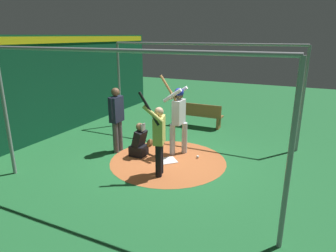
{
  "coord_description": "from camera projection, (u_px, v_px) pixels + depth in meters",
  "views": [
    {
      "loc": [
        3.08,
        -6.44,
        3.13
      ],
      "look_at": [
        0.0,
        0.0,
        0.95
      ],
      "focal_mm": 31.83,
      "sensor_mm": 36.0,
      "label": 1
    }
  ],
  "objects": [
    {
      "name": "baseball_0",
      "position": [
        198.0,
        157.0,
        7.9
      ],
      "size": [
        0.07,
        0.07,
        0.07
      ],
      "primitive_type": "sphere",
      "color": "white",
      "rests_on": "dirt_circle"
    },
    {
      "name": "cage_frame",
      "position": [
        168.0,
        81.0,
        7.14
      ],
      "size": [
        6.01,
        4.51,
        2.92
      ],
      "color": "gray",
      "rests_on": "ground"
    },
    {
      "name": "home_plate",
      "position": [
        168.0,
        160.0,
        7.74
      ],
      "size": [
        0.59,
        0.59,
        0.01
      ],
      "primitive_type": "cube",
      "rotation": [
        0.0,
        0.0,
        0.79
      ],
      "color": "white",
      "rests_on": "dirt_circle"
    },
    {
      "name": "back_wall",
      "position": [
        41.0,
        88.0,
        9.05
      ],
      "size": [
        0.22,
        11.93,
        3.15
      ],
      "color": "#0F472D",
      "rests_on": "ground"
    },
    {
      "name": "dirt_circle",
      "position": [
        168.0,
        161.0,
        7.74
      ],
      "size": [
        3.0,
        3.0,
        0.01
      ],
      "primitive_type": "cylinder",
      "color": "#B76033",
      "rests_on": "ground"
    },
    {
      "name": "visitor",
      "position": [
        159.0,
        137.0,
        6.71
      ],
      "size": [
        0.54,
        0.58,
        2.0
      ],
      "rotation": [
        0.0,
        0.0,
        0.29
      ],
      "color": "black",
      "rests_on": "ground"
    },
    {
      "name": "catcher",
      "position": [
        140.0,
        143.0,
        7.99
      ],
      "size": [
        0.58,
        0.4,
        0.92
      ],
      "color": "black",
      "rests_on": "ground"
    },
    {
      "name": "ground_plane",
      "position": [
        168.0,
        161.0,
        7.75
      ],
      "size": [
        27.93,
        27.93,
        0.0
      ],
      "primitive_type": "plane",
      "color": "#216633"
    },
    {
      "name": "umpire",
      "position": [
        117.0,
        116.0,
        8.1
      ],
      "size": [
        0.23,
        0.49,
        1.8
      ],
      "color": "#4C4C51",
      "rests_on": "ground"
    },
    {
      "name": "batter",
      "position": [
        178.0,
        114.0,
        7.9
      ],
      "size": [
        0.68,
        0.49,
        2.16
      ],
      "color": "#BCBCC0",
      "rests_on": "ground"
    },
    {
      "name": "bench",
      "position": [
        198.0,
        114.0,
        10.56
      ],
      "size": [
        1.76,
        0.36,
        0.85
      ],
      "color": "olive",
      "rests_on": "ground"
    }
  ]
}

